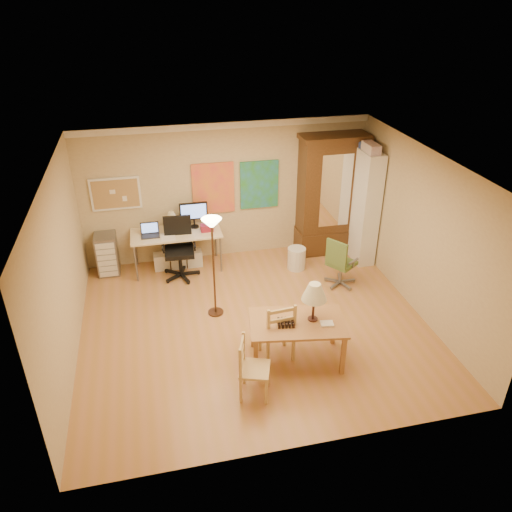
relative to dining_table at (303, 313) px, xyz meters
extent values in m
plane|color=#B07A3E|center=(-0.49, 0.96, -0.80)|extent=(5.50, 5.50, 0.00)
cube|color=white|center=(-0.49, 3.42, 1.84)|extent=(5.50, 0.08, 0.12)
cube|color=tan|center=(-2.54, 3.43, 0.70)|extent=(0.90, 0.04, 0.62)
cube|color=gold|center=(-0.74, 3.43, 0.65)|extent=(0.80, 0.04, 1.00)
cube|color=teal|center=(0.16, 3.43, 0.65)|extent=(0.75, 0.04, 0.95)
cube|color=brown|center=(-0.08, 0.00, -0.15)|extent=(1.46, 1.02, 0.04)
cube|color=brown|center=(-0.74, -0.24, -0.48)|extent=(0.07, 0.07, 0.64)
cube|color=brown|center=(0.46, -0.44, -0.48)|extent=(0.07, 0.07, 0.64)
cube|color=brown|center=(-0.63, 0.44, -0.48)|extent=(0.07, 0.07, 0.64)
cube|color=brown|center=(0.58, 0.24, -0.48)|extent=(0.07, 0.07, 0.64)
cylinder|color=black|center=(0.15, 0.01, -0.12)|extent=(0.14, 0.14, 0.02)
cylinder|color=black|center=(0.15, 0.01, 0.05)|extent=(0.04, 0.04, 0.36)
cone|color=beige|center=(0.15, 0.01, 0.34)|extent=(0.36, 0.36, 0.25)
cube|color=white|center=(0.30, -0.15, -0.11)|extent=(0.20, 0.16, 0.03)
cube|color=black|center=(-0.26, -0.03, -0.09)|extent=(0.28, 0.24, 0.07)
cube|color=tan|center=(-0.34, 0.15, -0.34)|extent=(0.49, 0.47, 0.04)
cube|color=tan|center=(-0.16, 0.35, -0.58)|extent=(0.04, 0.04, 0.44)
cube|color=tan|center=(-0.55, 0.32, -0.58)|extent=(0.04, 0.04, 0.44)
cube|color=tan|center=(-0.13, -0.02, -0.58)|extent=(0.04, 0.04, 0.44)
cube|color=tan|center=(-0.52, -0.05, -0.58)|extent=(0.04, 0.04, 0.44)
cube|color=tan|center=(-0.13, -0.02, -0.08)|extent=(0.04, 0.04, 0.51)
cube|color=tan|center=(-0.52, -0.05, -0.08)|extent=(0.04, 0.04, 0.51)
cube|color=tan|center=(-0.33, -0.04, -0.03)|extent=(0.39, 0.06, 0.05)
cube|color=tan|center=(-0.83, -0.55, -0.39)|extent=(0.50, 0.51, 0.04)
cube|color=tan|center=(-0.72, -0.77, -0.60)|extent=(0.05, 0.05, 0.40)
cube|color=tan|center=(-0.61, -0.43, -0.60)|extent=(0.05, 0.05, 0.40)
cube|color=tan|center=(-1.04, -0.66, -0.60)|extent=(0.05, 0.05, 0.40)
cube|color=tan|center=(-0.93, -0.33, -0.60)|extent=(0.05, 0.05, 0.40)
cube|color=tan|center=(-1.04, -0.66, -0.15)|extent=(0.05, 0.05, 0.46)
cube|color=tan|center=(-0.93, -0.33, -0.15)|extent=(0.05, 0.05, 0.46)
cube|color=tan|center=(-0.98, -0.50, -0.11)|extent=(0.14, 0.34, 0.05)
cylinder|color=#452D1B|center=(-1.06, 1.42, -0.79)|extent=(0.26, 0.26, 0.03)
cylinder|color=#452D1B|center=(-1.06, 1.42, 0.03)|extent=(0.03, 0.03, 1.64)
cone|color=#FFE0A5|center=(-1.06, 1.42, 0.87)|extent=(0.32, 0.32, 0.13)
cube|color=beige|center=(-1.53, 3.08, -0.05)|extent=(1.68, 0.74, 0.03)
cylinder|color=slate|center=(-2.32, 2.76, -0.44)|extent=(0.04, 0.04, 0.74)
cylinder|color=slate|center=(-0.74, 2.76, -0.44)|extent=(0.04, 0.04, 0.74)
cylinder|color=slate|center=(-2.32, 3.39, -0.44)|extent=(0.04, 0.04, 0.74)
cylinder|color=slate|center=(-0.74, 3.39, -0.44)|extent=(0.04, 0.04, 0.74)
cube|color=black|center=(-2.00, 3.02, -0.03)|extent=(0.34, 0.23, 0.02)
cube|color=black|center=(-2.00, 3.19, 0.09)|extent=(0.34, 0.06, 0.22)
cube|color=black|center=(-1.16, 3.24, 0.30)|extent=(0.53, 0.04, 0.34)
cone|color=beige|center=(-1.58, 3.18, 0.28)|extent=(0.21, 0.21, 0.13)
cube|color=white|center=(-1.69, 2.92, -0.03)|extent=(0.26, 0.34, 0.01)
cube|color=maroon|center=(-0.95, 3.02, 0.03)|extent=(0.23, 0.17, 0.13)
cube|color=white|center=(-1.84, 3.13, -0.65)|extent=(0.29, 0.25, 0.32)
cube|color=white|center=(-1.53, 3.13, -0.65)|extent=(0.29, 0.25, 0.32)
cube|color=silver|center=(-1.21, 3.13, -0.65)|extent=(0.29, 0.25, 0.32)
cylinder|color=black|center=(-1.51, 2.74, -0.53)|extent=(0.07, 0.07, 0.44)
cube|color=black|center=(-1.51, 2.74, -0.27)|extent=(0.56, 0.54, 0.08)
cube|color=black|center=(-1.50, 2.99, 0.06)|extent=(0.51, 0.09, 0.57)
cube|color=black|center=(-1.80, 2.76, -0.12)|extent=(0.06, 0.33, 0.03)
cube|color=black|center=(-1.23, 2.73, -0.12)|extent=(0.06, 0.33, 0.03)
cylinder|color=slate|center=(1.32, 1.82, -0.57)|extent=(0.06, 0.06, 0.37)
cube|color=#45602B|center=(1.32, 1.82, -0.36)|extent=(0.60, 0.60, 0.06)
cube|color=#45602B|center=(1.15, 1.71, -0.09)|extent=(0.28, 0.37, 0.48)
cube|color=slate|center=(1.45, 1.63, -0.23)|extent=(0.25, 0.19, 0.03)
cube|color=slate|center=(1.18, 2.02, -0.23)|extent=(0.25, 0.19, 0.03)
cube|color=slate|center=(-2.84, 3.22, -0.41)|extent=(0.39, 0.45, 0.78)
cube|color=silver|center=(-2.84, 2.98, -0.41)|extent=(0.34, 0.02, 0.67)
cube|color=#36220E|center=(1.54, 3.20, 0.36)|extent=(1.22, 0.56, 2.34)
cube|color=#36220E|center=(1.54, 3.20, -0.56)|extent=(1.27, 0.60, 0.47)
cube|color=white|center=(1.54, 2.91, 0.59)|extent=(0.61, 0.01, 1.45)
cube|color=#36220E|center=(1.54, 3.20, 1.57)|extent=(1.31, 0.62, 0.09)
cube|color=white|center=(2.06, 2.76, 0.30)|extent=(0.33, 0.89, 2.22)
cube|color=#993333|center=(2.02, 2.59, -0.27)|extent=(0.20, 0.44, 0.27)
cube|color=#334C99|center=(2.02, 2.98, 1.04)|extent=(0.20, 0.31, 0.22)
cylinder|color=silver|center=(0.70, 2.56, -0.59)|extent=(0.35, 0.35, 0.44)
camera|label=1|loc=(-1.93, -5.46, 4.09)|focal=35.00mm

